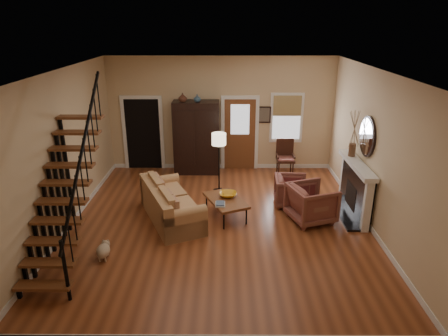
{
  "coord_description": "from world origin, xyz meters",
  "views": [
    {
      "loc": [
        0.14,
        -7.87,
        4.25
      ],
      "look_at": [
        0.1,
        0.4,
        1.15
      ],
      "focal_mm": 32.0,
      "sensor_mm": 36.0,
      "label": 1
    }
  ],
  "objects_px": {
    "coffee_table": "(226,208)",
    "side_chair": "(285,158)",
    "sofa": "(171,203)",
    "armchair_right": "(291,191)",
    "floor_lamp": "(219,163)",
    "armchair_left": "(312,203)",
    "armoire": "(197,138)"
  },
  "relations": [
    {
      "from": "side_chair",
      "to": "armchair_left",
      "type": "bearing_deg",
      "value": -86.15
    },
    {
      "from": "side_chair",
      "to": "coffee_table",
      "type": "bearing_deg",
      "value": -122.68
    },
    {
      "from": "armchair_left",
      "to": "armchair_right",
      "type": "height_order",
      "value": "armchair_left"
    },
    {
      "from": "floor_lamp",
      "to": "armchair_left",
      "type": "bearing_deg",
      "value": -37.77
    },
    {
      "from": "armoire",
      "to": "armchair_right",
      "type": "height_order",
      "value": "armoire"
    },
    {
      "from": "armoire",
      "to": "armchair_left",
      "type": "distance_m",
      "value": 4.13
    },
    {
      "from": "coffee_table",
      "to": "armoire",
      "type": "bearing_deg",
      "value": 106.34
    },
    {
      "from": "coffee_table",
      "to": "side_chair",
      "type": "height_order",
      "value": "side_chair"
    },
    {
      "from": "floor_lamp",
      "to": "side_chair",
      "type": "bearing_deg",
      "value": 32.78
    },
    {
      "from": "sofa",
      "to": "armchair_right",
      "type": "height_order",
      "value": "sofa"
    },
    {
      "from": "sofa",
      "to": "side_chair",
      "type": "xyz_separation_m",
      "value": [
        2.92,
        2.77,
        0.11
      ]
    },
    {
      "from": "armchair_right",
      "to": "side_chair",
      "type": "height_order",
      "value": "side_chair"
    },
    {
      "from": "armoire",
      "to": "armchair_right",
      "type": "xyz_separation_m",
      "value": [
        2.42,
        -2.21,
        -0.69
      ]
    },
    {
      "from": "armchair_right",
      "to": "floor_lamp",
      "type": "distance_m",
      "value": 1.98
    },
    {
      "from": "armchair_left",
      "to": "side_chair",
      "type": "bearing_deg",
      "value": -15.07
    },
    {
      "from": "armoire",
      "to": "sofa",
      "type": "relative_size",
      "value": 0.98
    },
    {
      "from": "armchair_left",
      "to": "floor_lamp",
      "type": "bearing_deg",
      "value": 33.31
    },
    {
      "from": "sofa",
      "to": "side_chair",
      "type": "height_order",
      "value": "side_chair"
    },
    {
      "from": "sofa",
      "to": "armchair_right",
      "type": "relative_size",
      "value": 2.7
    },
    {
      "from": "armoire",
      "to": "armchair_left",
      "type": "height_order",
      "value": "armoire"
    },
    {
      "from": "sofa",
      "to": "coffee_table",
      "type": "distance_m",
      "value": 1.23
    },
    {
      "from": "coffee_table",
      "to": "armchair_right",
      "type": "distance_m",
      "value": 1.72
    },
    {
      "from": "armoire",
      "to": "side_chair",
      "type": "relative_size",
      "value": 2.06
    },
    {
      "from": "sofa",
      "to": "armchair_left",
      "type": "bearing_deg",
      "value": -24.68
    },
    {
      "from": "coffee_table",
      "to": "sofa",
      "type": "bearing_deg",
      "value": -174.97
    },
    {
      "from": "sofa",
      "to": "coffee_table",
      "type": "relative_size",
      "value": 1.84
    },
    {
      "from": "floor_lamp",
      "to": "side_chair",
      "type": "height_order",
      "value": "floor_lamp"
    },
    {
      "from": "armoire",
      "to": "side_chair",
      "type": "xyz_separation_m",
      "value": [
        2.55,
        -0.2,
        -0.54
      ]
    },
    {
      "from": "sofa",
      "to": "armoire",
      "type": "bearing_deg",
      "value": 59.1
    },
    {
      "from": "sofa",
      "to": "floor_lamp",
      "type": "bearing_deg",
      "value": 32.59
    },
    {
      "from": "floor_lamp",
      "to": "side_chair",
      "type": "xyz_separation_m",
      "value": [
        1.89,
        1.21,
        -0.28
      ]
    },
    {
      "from": "armchair_left",
      "to": "floor_lamp",
      "type": "xyz_separation_m",
      "value": [
        -2.07,
        1.61,
        0.36
      ]
    }
  ]
}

